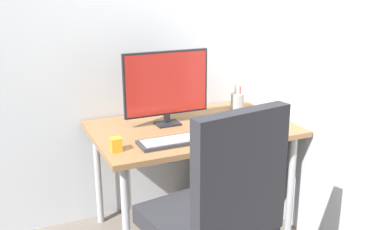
% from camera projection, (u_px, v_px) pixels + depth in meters
% --- Properties ---
extents(ground_plane, '(8.00, 8.00, 0.00)m').
position_uv_depth(ground_plane, '(192.00, 227.00, 2.96)').
color(ground_plane, slate).
extents(wall_back, '(2.64, 0.04, 2.80)m').
position_uv_depth(wall_back, '(165.00, 9.00, 2.92)').
color(wall_back, silver).
rests_on(wall_back, ground_plane).
extents(wall_side_right, '(0.04, 2.21, 2.80)m').
position_uv_depth(wall_side_right, '(305.00, 12.00, 2.63)').
color(wall_side_right, silver).
rests_on(wall_side_right, ground_plane).
extents(desk, '(1.22, 0.80, 0.71)m').
position_uv_depth(desk, '(192.00, 136.00, 2.77)').
color(desk, '#996B42').
rests_on(desk, ground_plane).
extents(office_chair, '(0.60, 0.62, 1.10)m').
position_uv_depth(office_chair, '(217.00, 211.00, 2.00)').
color(office_chair, black).
rests_on(office_chair, ground_plane).
extents(filing_cabinet, '(0.40, 0.47, 0.61)m').
position_uv_depth(filing_cabinet, '(234.00, 176.00, 3.02)').
color(filing_cabinet, slate).
rests_on(filing_cabinet, ground_plane).
extents(monitor, '(0.55, 0.12, 0.46)m').
position_uv_depth(monitor, '(166.00, 85.00, 2.72)').
color(monitor, black).
rests_on(monitor, desk).
extents(keyboard, '(0.47, 0.16, 0.02)m').
position_uv_depth(keyboard, '(179.00, 140.00, 2.48)').
color(keyboard, '#333338').
rests_on(keyboard, desk).
extents(mouse, '(0.07, 0.10, 0.04)m').
position_uv_depth(mouse, '(229.00, 129.00, 2.64)').
color(mouse, slate).
rests_on(mouse, desk).
extents(pen_holder, '(0.09, 0.09, 0.18)m').
position_uv_depth(pen_holder, '(237.00, 101.00, 3.12)').
color(pen_holder, '#9EA0A5').
rests_on(pen_holder, desk).
extents(notebook, '(0.23, 0.27, 0.01)m').
position_uv_depth(notebook, '(249.00, 125.00, 2.75)').
color(notebook, black).
rests_on(notebook, desk).
extents(desk_clamp_accessory, '(0.06, 0.06, 0.08)m').
position_uv_depth(desk_clamp_accessory, '(116.00, 145.00, 2.34)').
color(desk_clamp_accessory, orange).
rests_on(desk_clamp_accessory, desk).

